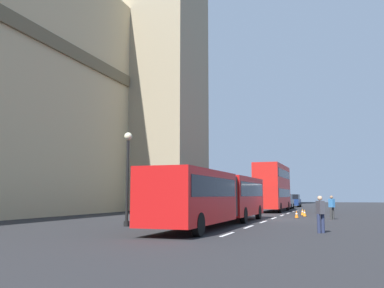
{
  "coord_description": "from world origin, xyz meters",
  "views": [
    {
      "loc": [
        -30.22,
        -4.75,
        1.71
      ],
      "look_at": [
        -1.52,
        5.42,
        5.48
      ],
      "focal_mm": 38.87,
      "sensor_mm": 36.0,
      "label": 1
    }
  ],
  "objects_px": {
    "double_decker_bus": "(273,186)",
    "street_lamp": "(128,171)",
    "traffic_cone_middle": "(305,213)",
    "pedestrian_near_cones": "(320,213)",
    "sedan_lead": "(285,202)",
    "traffic_cone_west": "(297,214)",
    "sedan_trailing": "(294,201)",
    "articulated_bus": "(217,195)",
    "pedestrian_by_kerb": "(332,207)",
    "traffic_cone_east": "(302,212)"
  },
  "relations": [
    {
      "from": "traffic_cone_west",
      "to": "pedestrian_near_cones",
      "type": "distance_m",
      "value": 12.6
    },
    {
      "from": "double_decker_bus",
      "to": "street_lamp",
      "type": "bearing_deg",
      "value": 169.39
    },
    {
      "from": "street_lamp",
      "to": "pedestrian_near_cones",
      "type": "xyz_separation_m",
      "value": [
        -0.72,
        -10.37,
        -2.14
      ]
    },
    {
      "from": "articulated_bus",
      "to": "traffic_cone_middle",
      "type": "bearing_deg",
      "value": -18.92
    },
    {
      "from": "traffic_cone_middle",
      "to": "pedestrian_by_kerb",
      "type": "relative_size",
      "value": 0.34
    },
    {
      "from": "pedestrian_near_cones",
      "to": "pedestrian_by_kerb",
      "type": "relative_size",
      "value": 1.0
    },
    {
      "from": "sedan_lead",
      "to": "street_lamp",
      "type": "height_order",
      "value": "street_lamp"
    },
    {
      "from": "traffic_cone_middle",
      "to": "pedestrian_by_kerb",
      "type": "distance_m",
      "value": 3.98
    },
    {
      "from": "sedan_lead",
      "to": "traffic_cone_west",
      "type": "xyz_separation_m",
      "value": [
        -21.86,
        -3.5,
        -0.63
      ]
    },
    {
      "from": "double_decker_bus",
      "to": "pedestrian_near_cones",
      "type": "relative_size",
      "value": 6.08
    },
    {
      "from": "double_decker_bus",
      "to": "street_lamp",
      "type": "relative_size",
      "value": 1.95
    },
    {
      "from": "articulated_bus",
      "to": "traffic_cone_east",
      "type": "bearing_deg",
      "value": -14.8
    },
    {
      "from": "sedan_trailing",
      "to": "street_lamp",
      "type": "xyz_separation_m",
      "value": [
        -42.7,
        4.72,
        2.14
      ]
    },
    {
      "from": "articulated_bus",
      "to": "traffic_cone_east",
      "type": "xyz_separation_m",
      "value": [
        13.78,
        -3.64,
        -1.46
      ]
    },
    {
      "from": "double_decker_bus",
      "to": "traffic_cone_middle",
      "type": "height_order",
      "value": "double_decker_bus"
    },
    {
      "from": "traffic_cone_middle",
      "to": "street_lamp",
      "type": "xyz_separation_m",
      "value": [
        -14.13,
        8.49,
        2.77
      ]
    },
    {
      "from": "sedan_trailing",
      "to": "street_lamp",
      "type": "bearing_deg",
      "value": 173.69
    },
    {
      "from": "double_decker_bus",
      "to": "pedestrian_near_cones",
      "type": "distance_m",
      "value": 25.51
    },
    {
      "from": "sedan_trailing",
      "to": "traffic_cone_middle",
      "type": "xyz_separation_m",
      "value": [
        -28.57,
        -3.77,
        -0.63
      ]
    },
    {
      "from": "traffic_cone_west",
      "to": "traffic_cone_east",
      "type": "relative_size",
      "value": 1.0
    },
    {
      "from": "sedan_trailing",
      "to": "pedestrian_near_cones",
      "type": "height_order",
      "value": "sedan_trailing"
    },
    {
      "from": "traffic_cone_east",
      "to": "pedestrian_by_kerb",
      "type": "height_order",
      "value": "pedestrian_by_kerb"
    },
    {
      "from": "articulated_bus",
      "to": "pedestrian_by_kerb",
      "type": "height_order",
      "value": "articulated_bus"
    },
    {
      "from": "traffic_cone_west",
      "to": "street_lamp",
      "type": "xyz_separation_m",
      "value": [
        -11.66,
        8.1,
        2.77
      ]
    },
    {
      "from": "sedan_lead",
      "to": "pedestrian_near_cones",
      "type": "relative_size",
      "value": 2.6
    },
    {
      "from": "traffic_cone_west",
      "to": "traffic_cone_east",
      "type": "distance_m",
      "value": 4.64
    },
    {
      "from": "double_decker_bus",
      "to": "traffic_cone_west",
      "type": "xyz_separation_m",
      "value": [
        -12.38,
        -3.59,
        -2.43
      ]
    },
    {
      "from": "sedan_trailing",
      "to": "street_lamp",
      "type": "height_order",
      "value": "street_lamp"
    },
    {
      "from": "traffic_cone_west",
      "to": "pedestrian_by_kerb",
      "type": "distance_m",
      "value": 2.76
    },
    {
      "from": "sedan_trailing",
      "to": "traffic_cone_middle",
      "type": "relative_size",
      "value": 7.59
    },
    {
      "from": "street_lamp",
      "to": "traffic_cone_middle",
      "type": "bearing_deg",
      "value": -31.0
    },
    {
      "from": "articulated_bus",
      "to": "street_lamp",
      "type": "height_order",
      "value": "street_lamp"
    },
    {
      "from": "sedan_lead",
      "to": "pedestrian_near_cones",
      "type": "xyz_separation_m",
      "value": [
        -34.25,
        -5.77,
        -0.0
      ]
    },
    {
      "from": "sedan_lead",
      "to": "pedestrian_by_kerb",
      "type": "bearing_deg",
      "value": -165.04
    },
    {
      "from": "pedestrian_by_kerb",
      "to": "traffic_cone_east",
      "type": "bearing_deg",
      "value": 24.71
    },
    {
      "from": "articulated_bus",
      "to": "traffic_cone_east",
      "type": "height_order",
      "value": "articulated_bus"
    },
    {
      "from": "double_decker_bus",
      "to": "street_lamp",
      "type": "distance_m",
      "value": 24.46
    },
    {
      "from": "traffic_cone_east",
      "to": "pedestrian_near_cones",
      "type": "height_order",
      "value": "pedestrian_near_cones"
    },
    {
      "from": "sedan_trailing",
      "to": "traffic_cone_middle",
      "type": "distance_m",
      "value": 28.82
    },
    {
      "from": "articulated_bus",
      "to": "traffic_cone_middle",
      "type": "xyz_separation_m",
      "value": [
        11.62,
        -3.98,
        -1.46
      ]
    },
    {
      "from": "street_lamp",
      "to": "pedestrian_by_kerb",
      "type": "xyz_separation_m",
      "value": [
        10.85,
        -10.66,
        -2.14
      ]
    },
    {
      "from": "sedan_lead",
      "to": "sedan_trailing",
      "type": "height_order",
      "value": "same"
    },
    {
      "from": "sedan_lead",
      "to": "traffic_cone_west",
      "type": "bearing_deg",
      "value": -170.91
    },
    {
      "from": "sedan_lead",
      "to": "traffic_cone_east",
      "type": "bearing_deg",
      "value": -168.35
    },
    {
      "from": "pedestrian_near_cones",
      "to": "pedestrian_by_kerb",
      "type": "distance_m",
      "value": 11.57
    },
    {
      "from": "street_lamp",
      "to": "pedestrian_near_cones",
      "type": "height_order",
      "value": "street_lamp"
    },
    {
      "from": "double_decker_bus",
      "to": "street_lamp",
      "type": "height_order",
      "value": "street_lamp"
    },
    {
      "from": "pedestrian_near_cones",
      "to": "street_lamp",
      "type": "bearing_deg",
      "value": 86.02
    },
    {
      "from": "sedan_trailing",
      "to": "traffic_cone_west",
      "type": "distance_m",
      "value": 31.23
    },
    {
      "from": "traffic_cone_west",
      "to": "pedestrian_near_cones",
      "type": "height_order",
      "value": "pedestrian_near_cones"
    }
  ]
}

